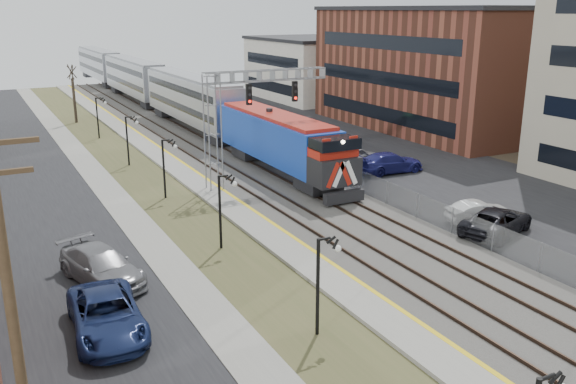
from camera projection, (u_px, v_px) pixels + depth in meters
street_west at (34, 187)px, 43.13m from camera, size 7.00×120.00×0.04m
sidewalk at (99, 179)px, 45.13m from camera, size 2.00×120.00×0.08m
grass_median at (139, 174)px, 46.46m from camera, size 4.00×120.00×0.06m
platform at (177, 168)px, 47.77m from camera, size 2.00×120.00×0.24m
ballast_bed at (235, 161)px, 50.00m from camera, size 8.00×120.00×0.20m
parking_lot at (357, 148)px, 55.35m from camera, size 16.00×120.00×0.04m
platform_edge at (187, 166)px, 48.12m from camera, size 0.24×120.00×0.01m
track_near at (213, 162)px, 49.06m from camera, size 1.58×120.00×0.15m
track_far at (252, 157)px, 50.61m from camera, size 1.58×120.00×0.15m
train at (151, 86)px, 75.60m from camera, size 3.00×85.85×5.33m
signal_gantry at (236, 109)px, 41.24m from camera, size 9.00×1.07×8.15m
lampposts at (218, 211)px, 31.72m from camera, size 0.14×62.14×4.00m
fence at (281, 148)px, 51.66m from camera, size 0.04×120.00×1.60m
buildings_east at (508, 74)px, 56.52m from camera, size 16.00×76.00×15.00m
bare_trees at (7, 141)px, 45.16m from camera, size 12.30×42.30×5.95m
car_lot_b at (479, 213)px, 35.69m from camera, size 4.13×2.28×1.29m
car_lot_c at (497, 222)px, 33.93m from camera, size 5.89×4.23×1.49m
car_lot_d at (390, 163)px, 46.72m from camera, size 5.46×2.44×1.55m
car_lot_e at (355, 157)px, 48.55m from camera, size 4.99×2.80×1.60m
car_lot_f at (279, 125)px, 62.22m from camera, size 4.49×2.88×1.40m
car_street_a at (107, 316)px, 23.44m from camera, size 2.87×5.70×1.55m
car_street_b at (101, 267)px, 27.89m from camera, size 3.64×5.82×1.57m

